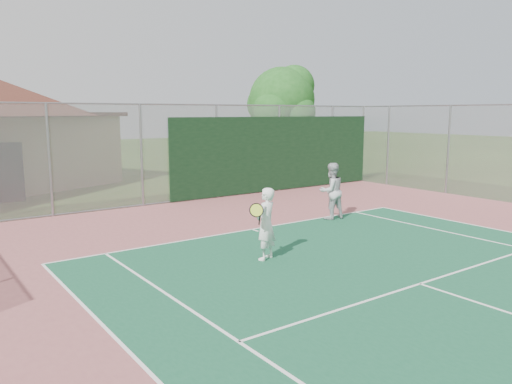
# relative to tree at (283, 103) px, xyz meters

# --- Properties ---
(back_fence) EXTENTS (20.08, 0.11, 3.53)m
(back_fence) POSITION_rel_tree_xyz_m (-6.79, -4.60, -2.06)
(back_fence) COLOR gray
(back_fence) RESTS_ON ground
(side_fence_right) EXTENTS (0.08, 9.00, 3.50)m
(side_fence_right) POSITION_rel_tree_xyz_m (1.10, -9.08, -1.98)
(side_fence_right) COLOR gray
(side_fence_right) RESTS_ON ground
(tree) EXTENTS (4.07, 3.86, 5.68)m
(tree) POSITION_rel_tree_xyz_m (0.00, 0.00, 0.00)
(tree) COLOR #331D12
(tree) RESTS_ON ground
(player_white_front) EXTENTS (1.02, 0.78, 1.59)m
(player_white_front) POSITION_rel_tree_xyz_m (-10.31, -12.20, -2.93)
(player_white_front) COLOR white
(player_white_front) RESTS_ON ground
(player_grey_back) EXTENTS (0.90, 0.74, 1.71)m
(player_grey_back) POSITION_rel_tree_xyz_m (-6.15, -9.96, -2.88)
(player_grey_back) COLOR #B4B6B9
(player_grey_back) RESTS_ON ground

